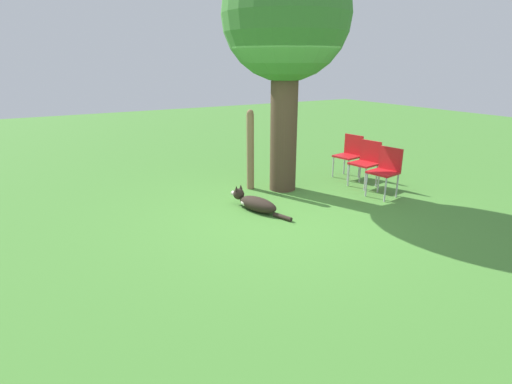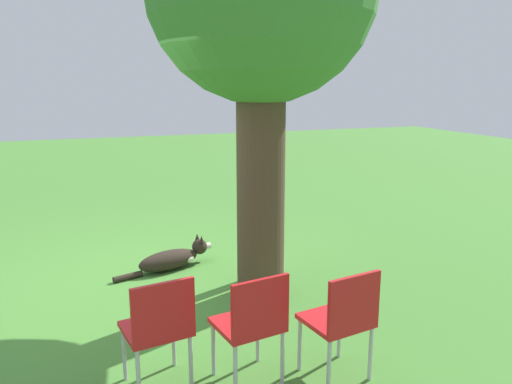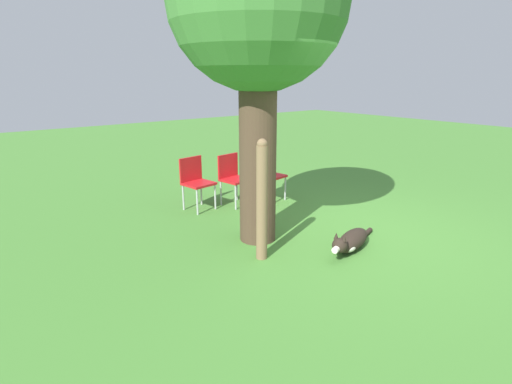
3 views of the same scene
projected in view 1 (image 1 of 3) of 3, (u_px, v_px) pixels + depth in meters
The scene contains 7 objects.
ground_plane at pixel (284, 213), 6.30m from camera, with size 30.00×30.00×0.00m, color #478433.
oak_tree at pixel (286, 21), 6.58m from camera, with size 2.15×2.15×4.09m.
dog at pixel (255, 203), 6.37m from camera, with size 0.48×1.21×0.34m.
fence_post at pixel (250, 150), 7.28m from camera, with size 0.13×0.13×1.47m.
red_chair_0 at pixel (386, 168), 6.93m from camera, with size 0.49×0.50×0.86m.
red_chair_1 at pixel (366, 160), 7.53m from camera, with size 0.49×0.50×0.86m.
red_chair_2 at pixel (350, 153), 8.12m from camera, with size 0.49×0.50×0.86m.
Camera 1 is at (-3.35, -4.86, 2.26)m, focal length 28.00 mm.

